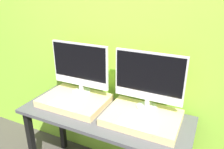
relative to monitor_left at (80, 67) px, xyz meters
name	(u,v)px	position (x,y,z in m)	size (l,w,h in m)	color
wall_back	(122,39)	(0.31, 0.20, 0.24)	(8.00, 0.04, 2.60)	#8CC638
workbench	(104,124)	(0.31, -0.15, -0.41)	(1.41, 0.56, 0.75)	#47474C
wooden_riser_left	(75,100)	(0.00, -0.11, -0.28)	(0.57, 0.41, 0.06)	#D6B77F
monitor_left	(80,67)	(0.00, 0.00, 0.00)	(0.55, 0.17, 0.47)	silver
keyboard_left	(65,104)	(0.00, -0.25, -0.25)	(0.26, 0.12, 0.01)	silver
wooden_riser_right	(142,118)	(0.63, -0.11, -0.28)	(0.57, 0.41, 0.06)	#D6B77F
monitor_right	(149,79)	(0.63, 0.00, 0.00)	(0.55, 0.17, 0.47)	silver
keyboard_right	(136,123)	(0.63, -0.25, -0.25)	(0.26, 0.12, 0.01)	silver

